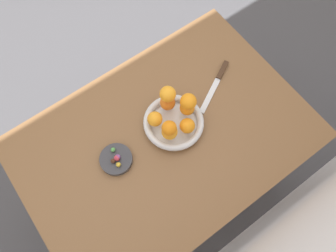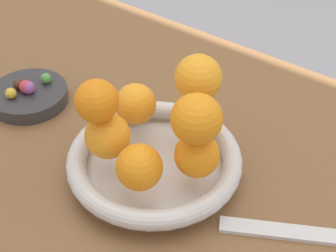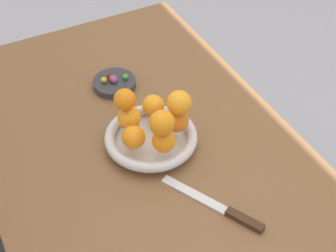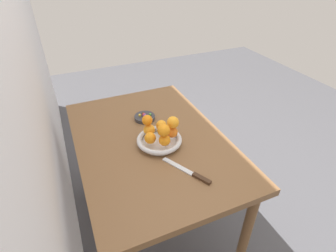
# 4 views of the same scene
# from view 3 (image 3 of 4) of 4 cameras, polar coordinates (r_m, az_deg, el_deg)

# --- Properties ---
(dining_table) EXTENTS (1.10, 0.76, 0.74)m
(dining_table) POSITION_cam_3_polar(r_m,az_deg,el_deg) (1.39, -3.86, -3.40)
(dining_table) COLOR brown
(dining_table) RESTS_ON ground_plane
(fruit_bowl) EXTENTS (0.23, 0.23, 0.04)m
(fruit_bowl) POSITION_cam_3_polar(r_m,az_deg,el_deg) (1.28, -1.89, -1.38)
(fruit_bowl) COLOR silver
(fruit_bowl) RESTS_ON dining_table
(candy_dish) EXTENTS (0.12, 0.12, 0.02)m
(candy_dish) POSITION_cam_3_polar(r_m,az_deg,el_deg) (1.47, -5.96, 4.71)
(candy_dish) COLOR #333338
(candy_dish) RESTS_ON dining_table
(orange_0) EXTENTS (0.06, 0.06, 0.06)m
(orange_0) POSITION_cam_3_polar(r_m,az_deg,el_deg) (1.22, -3.85, -1.26)
(orange_0) COLOR orange
(orange_0) RESTS_ON fruit_bowl
(orange_1) EXTENTS (0.06, 0.06, 0.06)m
(orange_1) POSITION_cam_3_polar(r_m,az_deg,el_deg) (1.21, -0.49, -1.67)
(orange_1) COLOR orange
(orange_1) RESTS_ON fruit_bowl
(orange_2) EXTENTS (0.06, 0.06, 0.06)m
(orange_2) POSITION_cam_3_polar(r_m,az_deg,el_deg) (1.26, 1.00, 0.59)
(orange_2) COLOR orange
(orange_2) RESTS_ON fruit_bowl
(orange_3) EXTENTS (0.06, 0.06, 0.06)m
(orange_3) POSITION_cam_3_polar(r_m,az_deg,el_deg) (1.30, -1.55, 2.14)
(orange_3) COLOR orange
(orange_3) RESTS_ON fruit_bowl
(orange_4) EXTENTS (0.06, 0.06, 0.06)m
(orange_4) POSITION_cam_3_polar(r_m,az_deg,el_deg) (1.27, -4.32, 0.92)
(orange_4) COLOR orange
(orange_4) RESTS_ON fruit_bowl
(orange_5) EXTENTS (0.06, 0.06, 0.06)m
(orange_5) POSITION_cam_3_polar(r_m,az_deg,el_deg) (1.22, 1.22, 2.60)
(orange_5) COLOR orange
(orange_5) RESTS_ON orange_2
(orange_6) EXTENTS (0.05, 0.05, 0.05)m
(orange_6) POSITION_cam_3_polar(r_m,az_deg,el_deg) (1.24, -4.82, 2.95)
(orange_6) COLOR orange
(orange_6) RESTS_ON orange_4
(orange_7) EXTENTS (0.06, 0.06, 0.06)m
(orange_7) POSITION_cam_3_polar(r_m,az_deg,el_deg) (1.17, -0.68, 0.35)
(orange_7) COLOR orange
(orange_7) RESTS_ON orange_1
(candy_ball_0) EXTENTS (0.02, 0.02, 0.02)m
(candy_ball_0) POSITION_cam_3_polar(r_m,az_deg,el_deg) (1.46, -4.75, 5.46)
(candy_ball_0) COLOR #4C9947
(candy_ball_0) RESTS_ON candy_dish
(candy_ball_1) EXTENTS (0.02, 0.02, 0.02)m
(candy_ball_1) POSITION_cam_3_polar(r_m,az_deg,el_deg) (1.47, -6.40, 5.54)
(candy_ball_1) COLOR #472819
(candy_ball_1) RESTS_ON candy_dish
(candy_ball_2) EXTENTS (0.02, 0.02, 0.02)m
(candy_ball_2) POSITION_cam_3_polar(r_m,az_deg,el_deg) (1.45, -6.12, 5.24)
(candy_ball_2) COLOR #C6384C
(candy_ball_2) RESTS_ON candy_dish
(candy_ball_3) EXTENTS (0.02, 0.02, 0.02)m
(candy_ball_3) POSITION_cam_3_polar(r_m,az_deg,el_deg) (1.45, -6.00, 5.14)
(candy_ball_3) COLOR #8C4C99
(candy_ball_3) RESTS_ON candy_dish
(candy_ball_4) EXTENTS (0.02, 0.02, 0.02)m
(candy_ball_4) POSITION_cam_3_polar(r_m,az_deg,el_deg) (1.45, -7.10, 5.09)
(candy_ball_4) COLOR gold
(candy_ball_4) RESTS_ON candy_dish
(knife) EXTENTS (0.24, 0.14, 0.01)m
(knife) POSITION_cam_3_polar(r_m,az_deg,el_deg) (1.17, 5.82, -9.01)
(knife) COLOR #3F2819
(knife) RESTS_ON dining_table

